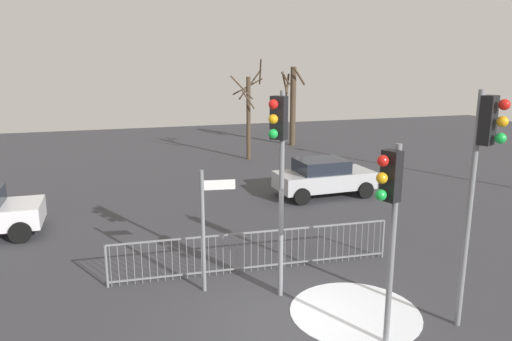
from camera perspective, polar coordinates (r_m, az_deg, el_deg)
name	(u,v)px	position (r m, az deg, el deg)	size (l,w,h in m)	color
ground_plane	(289,320)	(10.42, 3.97, -17.33)	(60.00, 60.00, 0.00)	#38383D
traffic_light_foreground_left	(279,150)	(10.13, 2.75, 2.39)	(0.47, 0.46, 4.64)	slate
traffic_light_foreground_right	(390,202)	(8.76, 15.61, -3.65)	(0.54, 0.38, 3.85)	slate
traffic_light_mid_right	(482,159)	(9.83, 25.29, 1.25)	(0.40, 0.53, 4.74)	slate
direction_sign_post	(206,224)	(10.98, -5.99, -6.39)	(0.79, 0.16, 2.89)	slate
pedestrian_guard_railing	(255,251)	(12.27, -0.18, -9.51)	(7.23, 0.39, 1.07)	slate
car_silver_far	(323,177)	(19.01, 8.01, -0.74)	(3.86, 2.05, 1.47)	#B2B5BA
bare_tree_left	(249,112)	(25.57, -0.87, 6.93)	(1.97, 1.98, 5.30)	#473828
bare_tree_centre	(292,103)	(29.92, 4.33, 7.99)	(1.36, 1.36, 4.82)	#473828
snow_patch_kerb	(355,312)	(10.87, 11.66, -16.16)	(2.77, 2.77, 0.01)	white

